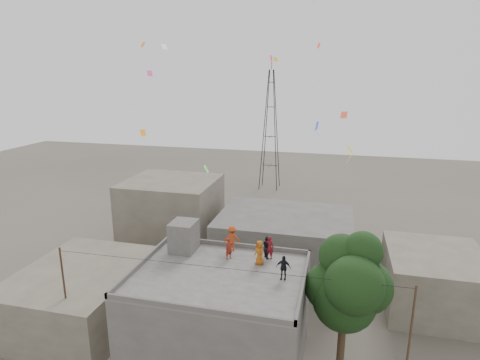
# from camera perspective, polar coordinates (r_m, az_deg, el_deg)

# --- Properties ---
(main_building) EXTENTS (10.00, 8.00, 6.10)m
(main_building) POSITION_cam_1_polar(r_m,az_deg,el_deg) (25.71, -2.93, -19.24)
(main_building) COLOR #4E4B49
(main_building) RESTS_ON ground
(parapet) EXTENTS (10.00, 8.00, 0.30)m
(parapet) POSITION_cam_1_polar(r_m,az_deg,el_deg) (24.06, -3.03, -12.92)
(parapet) COLOR #4E4B49
(parapet) RESTS_ON main_building
(stair_head_box) EXTENTS (1.60, 1.80, 2.00)m
(stair_head_box) POSITION_cam_1_polar(r_m,az_deg,el_deg) (26.90, -8.00, -7.92)
(stair_head_box) COLOR #4E4B49
(stair_head_box) RESTS_ON main_building
(neighbor_west) EXTENTS (8.00, 10.00, 4.00)m
(neighbor_west) POSITION_cam_1_polar(r_m,az_deg,el_deg) (32.23, -21.51, -14.91)
(neighbor_west) COLOR #5A5347
(neighbor_west) RESTS_ON ground
(neighbor_north) EXTENTS (12.00, 9.00, 5.00)m
(neighbor_north) POSITION_cam_1_polar(r_m,az_deg,el_deg) (37.68, 6.34, -8.59)
(neighbor_north) COLOR #4E4B49
(neighbor_north) RESTS_ON ground
(neighbor_northwest) EXTENTS (9.00, 8.00, 7.00)m
(neighbor_northwest) POSITION_cam_1_polar(r_m,az_deg,el_deg) (42.20, -9.63, -4.63)
(neighbor_northwest) COLOR #5A5347
(neighbor_northwest) RESTS_ON ground
(neighbor_east) EXTENTS (7.00, 8.00, 4.40)m
(neighbor_east) POSITION_cam_1_polar(r_m,az_deg,el_deg) (34.77, 25.83, -12.74)
(neighbor_east) COLOR #5A5347
(neighbor_east) RESTS_ON ground
(tree) EXTENTS (4.90, 4.60, 9.10)m
(tree) POSITION_cam_1_polar(r_m,az_deg,el_deg) (23.81, 15.20, -14.18)
(tree) COLOR black
(tree) RESTS_ON ground
(utility_line) EXTENTS (20.12, 0.62, 7.40)m
(utility_line) POSITION_cam_1_polar(r_m,az_deg,el_deg) (24.16, -2.66, -19.50)
(utility_line) COLOR black
(utility_line) RESTS_ON ground
(transmission_tower) EXTENTS (2.97, 2.97, 20.01)m
(transmission_tower) POSITION_cam_1_polar(r_m,az_deg,el_deg) (61.76, 4.34, 7.06)
(transmission_tower) COLOR black
(transmission_tower) RESTS_ON ground
(person_red_adult) EXTENTS (0.61, 0.46, 1.53)m
(person_red_adult) POSITION_cam_1_polar(r_m,az_deg,el_deg) (25.67, 4.21, -9.54)
(person_red_adult) COLOR maroon
(person_red_adult) RESTS_ON main_building
(person_orange_child) EXTENTS (0.88, 0.88, 1.55)m
(person_orange_child) POSITION_cam_1_polar(r_m,az_deg,el_deg) (24.91, 2.78, -10.28)
(person_orange_child) COLOR #A55212
(person_orange_child) RESTS_ON main_building
(person_dark_child) EXTENTS (0.83, 0.88, 1.43)m
(person_dark_child) POSITION_cam_1_polar(r_m,az_deg,el_deg) (25.83, 3.91, -9.49)
(person_dark_child) COLOR black
(person_dark_child) RESTS_ON main_building
(person_dark_adult) EXTENTS (0.84, 0.35, 1.43)m
(person_dark_adult) POSITION_cam_1_polar(r_m,az_deg,el_deg) (23.40, 6.18, -12.27)
(person_dark_adult) COLOR black
(person_dark_adult) RESTS_ON main_building
(person_orange_adult) EXTENTS (1.19, 0.83, 1.68)m
(person_orange_adult) POSITION_cam_1_polar(r_m,az_deg,el_deg) (26.73, -1.14, -8.29)
(person_orange_adult) COLOR #AF3B14
(person_orange_adult) RESTS_ON main_building
(person_red_child) EXTENTS (0.59, 0.60, 1.39)m
(person_red_child) POSITION_cam_1_polar(r_m,az_deg,el_deg) (25.61, -1.58, -9.74)
(person_red_child) COLOR maroon
(person_red_child) RESTS_ON main_building
(kites) EXTENTS (15.62, 12.97, 12.10)m
(kites) POSITION_cam_1_polar(r_m,az_deg,el_deg) (28.75, 1.76, 12.05)
(kites) COLOR orange
(kites) RESTS_ON ground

